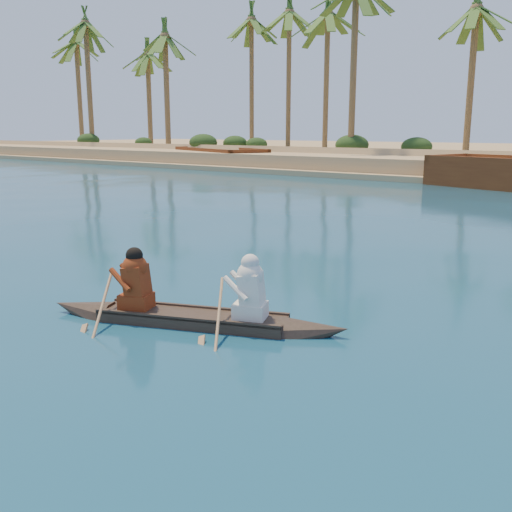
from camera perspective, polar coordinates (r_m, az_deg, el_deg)
The scene contains 5 objects.
ground at distance 17.18m, azimuth -14.14°, elevation 1.83°, with size 160.00×160.00×0.00m, color navy.
palm_grove at distance 47.43m, azimuth 22.87°, elevation 17.52°, with size 110.00×14.00×16.00m, color #39551E, non-canonical shape.
shrub_cluster at distance 43.87m, azimuth 20.83°, elevation 9.25°, with size 100.00×6.00×2.40m, color #1B3814, non-canonical shape.
canoe at distance 9.25m, azimuth -6.44°, elevation -5.19°, with size 4.90×2.59×1.39m.
barge_left at distance 50.19m, azimuth -3.66°, elevation 9.70°, with size 11.68×7.55×1.85m.
Camera 1 is at (13.47, -10.21, 3.06)m, focal length 40.00 mm.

